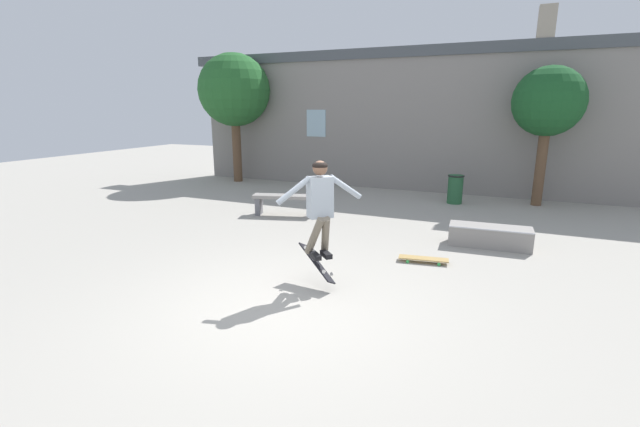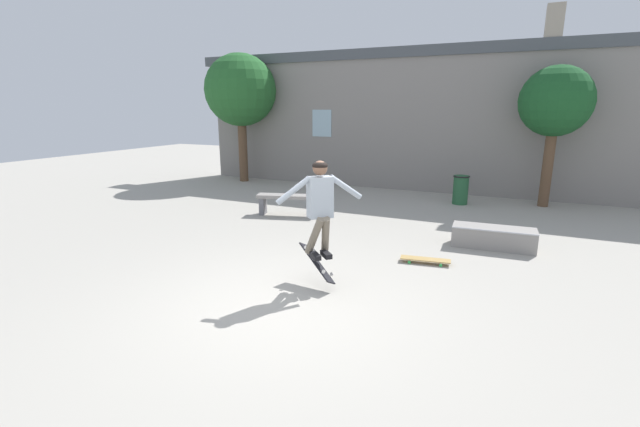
# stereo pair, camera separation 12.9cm
# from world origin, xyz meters

# --- Properties ---
(ground_plane) EXTENTS (40.00, 40.00, 0.00)m
(ground_plane) POSITION_xyz_m (0.00, 0.00, 0.00)
(ground_plane) COLOR #A39E93
(building_backdrop) EXTENTS (16.50, 0.52, 5.27)m
(building_backdrop) POSITION_xyz_m (0.02, 9.08, 2.28)
(building_backdrop) COLOR gray
(building_backdrop) RESTS_ON ground_plane
(tree_right) EXTENTS (1.81, 1.81, 3.67)m
(tree_right) POSITION_xyz_m (3.44, 8.13, 2.73)
(tree_right) COLOR brown
(tree_right) RESTS_ON ground_plane
(tree_left) EXTENTS (2.48, 2.48, 4.44)m
(tree_left) POSITION_xyz_m (-6.31, 8.21, 3.17)
(tree_left) COLOR brown
(tree_left) RESTS_ON ground_plane
(park_bench) EXTENTS (1.69, 0.81, 0.51)m
(park_bench) POSITION_xyz_m (-2.33, 4.41, 0.37)
(park_bench) COLOR gray
(park_bench) RESTS_ON ground_plane
(skate_ledge) EXTENTS (1.52, 0.58, 0.41)m
(skate_ledge) POSITION_xyz_m (2.41, 3.76, 0.20)
(skate_ledge) COLOR gray
(skate_ledge) RESTS_ON ground_plane
(trash_bin) EXTENTS (0.45, 0.45, 0.79)m
(trash_bin) POSITION_xyz_m (1.35, 7.48, 0.42)
(trash_bin) COLOR #235633
(trash_bin) RESTS_ON ground_plane
(skater) EXTENTS (0.98, 0.96, 1.41)m
(skater) POSITION_xyz_m (0.17, 0.70, 1.32)
(skater) COLOR #9EA8B2
(skateboard_flipping) EXTENTS (0.71, 0.57, 0.49)m
(skateboard_flipping) POSITION_xyz_m (0.09, 0.77, 0.35)
(skateboard_flipping) COLOR black
(skateboard_resting) EXTENTS (0.86, 0.32, 0.08)m
(skateboard_resting) POSITION_xyz_m (1.40, 2.37, 0.07)
(skateboard_resting) COLOR #AD894C
(skateboard_resting) RESTS_ON ground_plane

